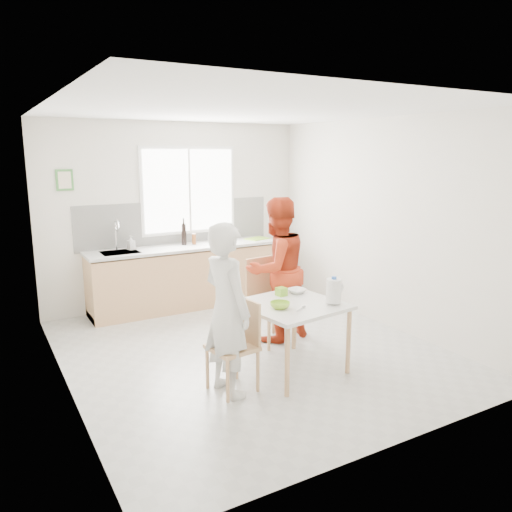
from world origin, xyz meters
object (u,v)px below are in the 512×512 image
Objects in this scene: person_red at (277,270)px; wine_bottle_b at (184,234)px; bowl_white at (297,291)px; chair_far at (268,296)px; dining_table at (291,310)px; milk_jug at (334,290)px; person_white at (227,310)px; chair_left at (238,341)px; wine_bottle_a at (184,234)px; bowl_green at (280,305)px.

wine_bottle_b is (-0.43, 1.90, 0.20)m from person_red.
person_red reaches higher than bowl_white.
chair_far is 3.38× the size of wine_bottle_b.
wine_bottle_b is (-0.07, 2.76, 0.41)m from dining_table.
bowl_white is 0.54m from milk_jug.
person_white is 1.17m from milk_jug.
chair_far is 1.99m from wine_bottle_b.
chair_left is at bearing -101.94° from wine_bottle_b.
wine_bottle_a is at bearing 92.00° from dining_table.
chair_far is at bearing 88.66° from milk_jug.
bowl_green is 0.58m from milk_jug.
person_red is (1.15, 0.97, 0.05)m from person_white.
wine_bottle_a reaches higher than chair_far.
person_white is at bearing -159.33° from bowl_white.
dining_table is 2.76m from wine_bottle_a.
wine_bottle_a is at bearing -84.39° from person_red.
dining_table is 0.48m from milk_jug.
chair_left is 1.46m from person_red.
chair_far reaches higher than bowl_green.
chair_left reaches higher than bowl_green.
bowl_white is (0.45, 0.37, -0.01)m from bowl_green.
dining_table is 0.40m from bowl_white.
wine_bottle_a is at bearing -117.29° from wine_bottle_b.
milk_jug is (0.36, -0.23, 0.22)m from dining_table.
milk_jug is at bearing -32.96° from dining_table.
wine_bottle_b reaches higher than milk_jug.
chair_far is 0.61m from bowl_white.
person_red is at bearing 80.99° from bowl_white.
wine_bottle_a is (-0.45, 1.86, 0.21)m from person_red.
person_red is at bearing -76.47° from wine_bottle_a.
bowl_green is 1.01× the size of bowl_white.
dining_table is 3.35× the size of wine_bottle_a.
chair_far is 0.58× the size of person_red.
person_white reaches higher than wine_bottle_a.
chair_far is (0.23, 0.87, -0.10)m from dining_table.
wine_bottle_a is 1.07× the size of wine_bottle_b.
wine_bottle_a is (-0.36, 2.43, 0.32)m from bowl_white.
dining_table is 0.70m from chair_left.
wine_bottle_a is at bearing -21.87° from person_white.
milk_jug reaches higher than chair_left.
wine_bottle_a reaches higher than bowl_white.
dining_table is 0.65× the size of person_white.
dining_table is 5.40× the size of bowl_white.
bowl_white is at bearing 38.89° from bowl_green.
person_white is at bearing 32.22° from person_red.
person_red is 0.59m from bowl_white.
chair_left reaches higher than dining_table.
person_white reaches higher than chair_left.
person_red is 5.45× the size of wine_bottle_a.
bowl_white is at bearing 104.26° from chair_left.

